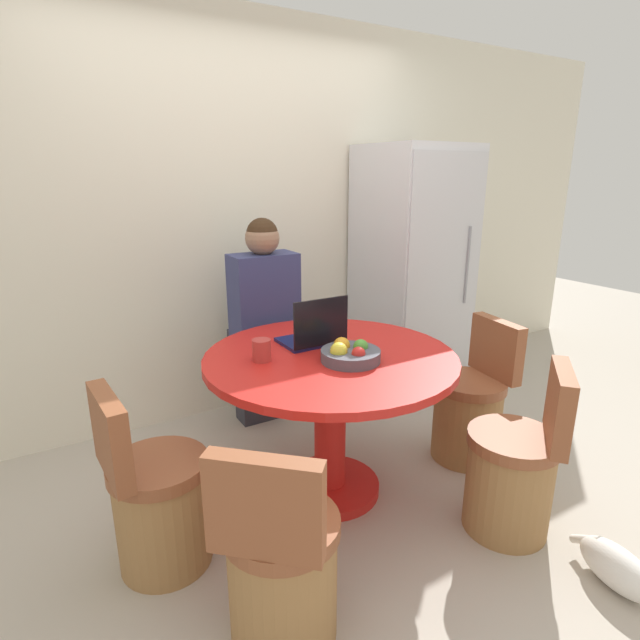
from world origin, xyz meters
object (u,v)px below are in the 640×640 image
at_px(chair_near_left_corner, 281,570).
at_px(laptop, 314,334).
at_px(chair_right_side, 470,411).
at_px(fruit_bowl, 350,354).
at_px(chair_left_side, 158,504).
at_px(person_seated, 262,316).
at_px(chair_near_right_corner, 514,474).
at_px(dining_table, 330,391).
at_px(refrigerator, 411,273).
at_px(cat, 623,571).

distance_m(chair_near_left_corner, laptop, 1.15).
height_order(chair_right_side, fruit_bowl, fruit_bowl).
bearing_deg(chair_left_side, fruit_bowl, -97.59).
distance_m(chair_near_left_corner, person_seated, 1.68).
relative_size(chair_left_side, person_seated, 0.60).
height_order(person_seated, fruit_bowl, person_seated).
height_order(chair_left_side, laptop, laptop).
bearing_deg(chair_near_right_corner, dining_table, -90.00).
height_order(refrigerator, chair_near_left_corner, refrigerator).
height_order(chair_near_left_corner, cat, chair_near_left_corner).
height_order(chair_near_right_corner, chair_right_side, same).
xyz_separation_m(chair_near_left_corner, laptop, (0.61, 0.82, 0.53)).
distance_m(dining_table, person_seated, 0.86).
distance_m(refrigerator, chair_near_right_corner, 1.77).
bearing_deg(fruit_bowl, chair_right_side, -0.46).
xyz_separation_m(chair_near_right_corner, cat, (0.09, -0.48, -0.20)).
distance_m(chair_near_right_corner, cat, 0.53).
distance_m(chair_right_side, chair_left_side, 1.76).
relative_size(person_seated, fruit_bowl, 4.85).
distance_m(dining_table, cat, 1.42).
xyz_separation_m(refrigerator, laptop, (-1.23, -0.68, -0.08)).
bearing_deg(laptop, person_seated, -90.88).
bearing_deg(fruit_bowl, laptop, 95.02).
distance_m(dining_table, fruit_bowl, 0.26).
xyz_separation_m(laptop, cat, (0.65, -1.33, -0.73)).
distance_m(chair_near_right_corner, person_seated, 1.68).
relative_size(chair_right_side, chair_near_left_corner, 1.00).
bearing_deg(cat, laptop, -145.00).
bearing_deg(chair_near_left_corner, dining_table, -90.00).
height_order(chair_right_side, cat, chair_right_side).
bearing_deg(chair_right_side, chair_near_left_corner, -62.36).
distance_m(dining_table, chair_left_side, 0.93).
relative_size(chair_right_side, fruit_bowl, 2.93).
height_order(person_seated, laptop, person_seated).
relative_size(chair_right_side, chair_left_side, 1.00).
height_order(chair_near_right_corner, cat, chair_near_right_corner).
relative_size(dining_table, chair_near_right_corner, 1.50).
bearing_deg(cat, person_seated, -153.36).
bearing_deg(fruit_bowl, chair_near_left_corner, -140.11).
xyz_separation_m(chair_near_right_corner, chair_right_side, (0.31, 0.55, 0.00)).
distance_m(dining_table, laptop, 0.30).
bearing_deg(dining_table, chair_near_right_corner, -49.79).
xyz_separation_m(person_seated, laptop, (-0.01, -0.67, 0.07)).
height_order(chair_near_right_corner, laptop, laptop).
bearing_deg(person_seated, laptop, 89.12).
height_order(chair_left_side, fruit_bowl, fruit_bowl).
height_order(chair_right_side, chair_left_side, same).
distance_m(person_seated, fruit_bowl, 0.96).
bearing_deg(refrigerator, chair_right_side, -110.07).
height_order(chair_near_right_corner, chair_near_left_corner, same).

